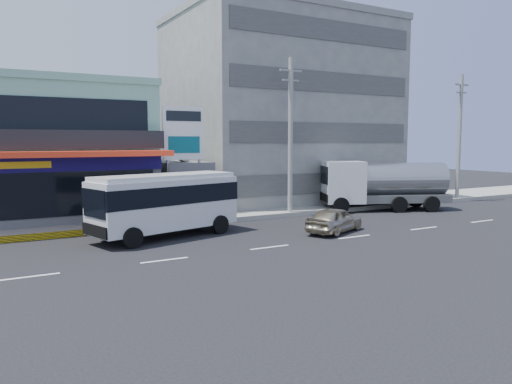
% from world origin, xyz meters
% --- Properties ---
extents(ground, '(120.00, 120.00, 0.00)m').
position_xyz_m(ground, '(0.00, 0.00, 0.00)').
color(ground, black).
rests_on(ground, ground).
extents(sidewalk, '(70.00, 5.00, 0.30)m').
position_xyz_m(sidewalk, '(5.00, 9.50, 0.15)').
color(sidewalk, gray).
rests_on(sidewalk, ground).
extents(shop_building, '(12.40, 11.70, 8.00)m').
position_xyz_m(shop_building, '(-8.00, 13.95, 4.00)').
color(shop_building, '#4D4E53').
rests_on(shop_building, ground).
extents(concrete_building, '(16.00, 12.00, 14.00)m').
position_xyz_m(concrete_building, '(10.00, 15.00, 7.00)').
color(concrete_building, gray).
rests_on(concrete_building, ground).
extents(gap_structure, '(3.00, 6.00, 3.50)m').
position_xyz_m(gap_structure, '(0.00, 12.00, 1.75)').
color(gap_structure, '#4D4E53').
rests_on(gap_structure, ground).
extents(satellite_dish, '(1.50, 1.50, 0.15)m').
position_xyz_m(satellite_dish, '(0.00, 11.00, 3.58)').
color(satellite_dish, slate).
rests_on(satellite_dish, gap_structure).
extents(billboard, '(2.60, 0.18, 6.90)m').
position_xyz_m(billboard, '(-0.50, 9.20, 4.93)').
color(billboard, gray).
rests_on(billboard, ground).
extents(utility_pole_near, '(1.60, 0.30, 10.00)m').
position_xyz_m(utility_pole_near, '(6.00, 7.40, 5.15)').
color(utility_pole_near, '#999993').
rests_on(utility_pole_near, ground).
extents(utility_pole_far, '(1.60, 0.30, 10.00)m').
position_xyz_m(utility_pole_far, '(22.00, 7.40, 5.15)').
color(utility_pole_far, '#999993').
rests_on(utility_pole_far, ground).
extents(minibus, '(7.93, 4.25, 3.17)m').
position_xyz_m(minibus, '(-3.30, 4.67, 1.89)').
color(minibus, silver).
rests_on(minibus, ground).
extents(sedan, '(4.30, 3.05, 1.36)m').
position_xyz_m(sedan, '(4.91, 1.50, 0.68)').
color(sedan, tan).
rests_on(sedan, ground).
extents(tanker_truck, '(9.01, 5.77, 3.44)m').
position_xyz_m(tanker_truck, '(12.98, 6.65, 1.85)').
color(tanker_truck, silver).
rests_on(tanker_truck, ground).
extents(motorcycle_rider, '(1.69, 1.03, 2.05)m').
position_xyz_m(motorcycle_rider, '(-4.00, 6.80, 0.68)').
color(motorcycle_rider, '#510B0B').
rests_on(motorcycle_rider, ground).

